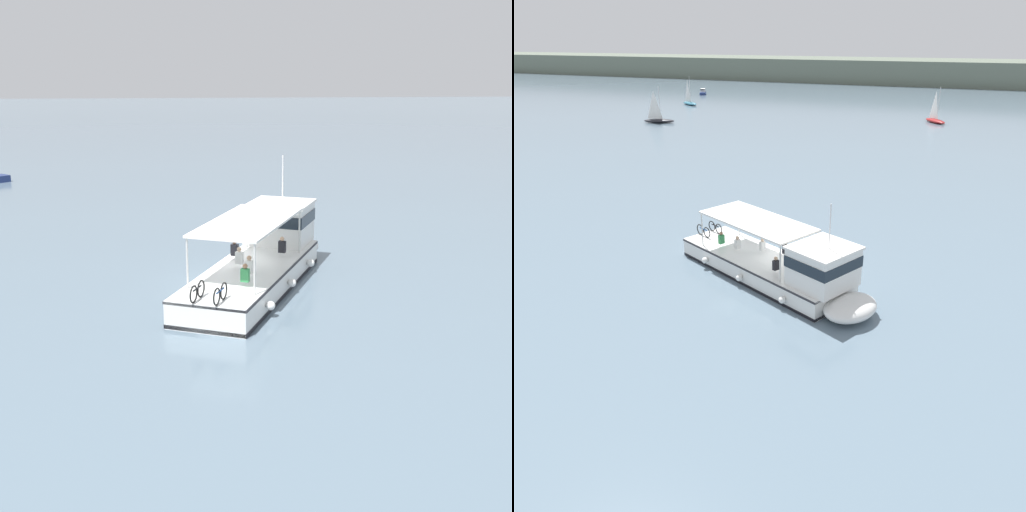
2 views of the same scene
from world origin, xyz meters
TOP-DOWN VIEW (x-y plane):
  - ground_plane at (0.00, 0.00)m, footprint 400.00×400.00m
  - ferry_main at (0.13, -1.53)m, footprint 12.86×8.03m

SIDE VIEW (x-z plane):
  - ground_plane at x=0.00m, z-range 0.00..0.00m
  - ferry_main at x=0.13m, z-range -1.64..3.68m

